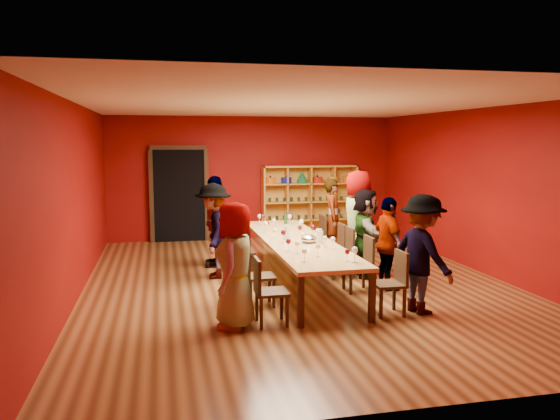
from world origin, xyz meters
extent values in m
cube|color=#522E15|center=(0.00, 0.00, -0.01)|extent=(7.10, 9.10, 0.02)
cube|color=#680705|center=(0.00, 4.51, 1.50)|extent=(7.10, 0.02, 3.00)
cube|color=#680705|center=(0.00, -4.51, 1.50)|extent=(7.10, 0.02, 3.00)
cube|color=#680705|center=(-3.51, 0.00, 1.50)|extent=(0.02, 9.10, 3.00)
cube|color=#680705|center=(3.51, 0.00, 1.50)|extent=(0.02, 9.10, 3.00)
cube|color=white|center=(0.00, 0.00, 3.01)|extent=(7.10, 9.10, 0.02)
cube|color=tan|center=(0.00, 0.00, 0.72)|extent=(1.10, 4.50, 0.06)
cube|color=black|center=(-0.49, -2.17, 0.34)|extent=(0.08, 0.08, 0.69)
cube|color=black|center=(-0.49, 2.17, 0.34)|extent=(0.08, 0.08, 0.69)
cube|color=black|center=(0.49, -2.17, 0.34)|extent=(0.08, 0.08, 0.69)
cube|color=black|center=(0.49, 2.17, 0.34)|extent=(0.08, 0.08, 0.69)
cube|color=black|center=(-1.80, 4.44, 1.10)|extent=(1.20, 0.14, 2.20)
cube|color=black|center=(-1.80, 4.37, 2.25)|extent=(1.32, 0.06, 0.10)
cube|color=black|center=(-2.45, 4.37, 1.10)|extent=(0.10, 0.06, 2.20)
cube|color=black|center=(-1.15, 4.37, 1.10)|extent=(0.10, 0.06, 2.20)
cube|color=gold|center=(0.22, 4.28, 0.90)|extent=(0.04, 0.40, 1.80)
cube|color=gold|center=(2.58, 4.28, 0.90)|extent=(0.04, 0.40, 1.80)
cube|color=gold|center=(1.40, 4.28, 1.78)|extent=(2.40, 0.40, 0.04)
cube|color=gold|center=(1.40, 4.28, 0.02)|extent=(2.40, 0.40, 0.04)
cube|color=gold|center=(1.40, 4.47, 0.90)|extent=(2.40, 0.02, 1.80)
cube|color=gold|center=(1.40, 4.28, 0.45)|extent=(2.36, 0.38, 0.03)
cube|color=gold|center=(1.40, 4.28, 0.90)|extent=(2.36, 0.38, 0.03)
cube|color=gold|center=(1.40, 4.28, 1.35)|extent=(2.36, 0.38, 0.03)
cube|color=gold|center=(0.80, 4.28, 0.90)|extent=(0.03, 0.38, 1.76)
cube|color=gold|center=(1.40, 4.28, 0.90)|extent=(0.03, 0.38, 1.76)
cube|color=gold|center=(2.00, 4.28, 0.90)|extent=(0.03, 0.38, 1.76)
cylinder|color=orange|center=(0.40, 4.28, 1.44)|extent=(0.26, 0.26, 0.15)
sphere|color=black|center=(0.40, 4.28, 1.53)|extent=(0.05, 0.05, 0.05)
cylinder|color=navy|center=(0.80, 4.28, 1.44)|extent=(0.26, 0.26, 0.15)
sphere|color=black|center=(0.80, 4.28, 1.53)|extent=(0.05, 0.05, 0.05)
cylinder|color=#1B6F3D|center=(1.20, 4.28, 1.41)|extent=(0.26, 0.26, 0.08)
cone|color=#1B6F3D|center=(1.20, 4.28, 1.56)|extent=(0.24, 0.24, 0.22)
cylinder|color=#B42314|center=(1.60, 4.28, 1.44)|extent=(0.26, 0.26, 0.15)
sphere|color=black|center=(1.60, 4.28, 1.53)|extent=(0.05, 0.05, 0.05)
cylinder|color=yellow|center=(2.00, 4.28, 1.44)|extent=(0.26, 0.26, 0.15)
sphere|color=black|center=(2.00, 4.28, 1.53)|extent=(0.05, 0.05, 0.05)
cylinder|color=orange|center=(2.40, 4.28, 1.44)|extent=(0.26, 0.26, 0.15)
sphere|color=black|center=(2.40, 4.28, 1.53)|extent=(0.05, 0.05, 0.05)
cylinder|color=#1B3121|center=(0.38, 4.28, 0.52)|extent=(0.07, 0.07, 0.10)
cylinder|color=#1B3121|center=(0.56, 4.28, 0.52)|extent=(0.07, 0.07, 0.10)
cylinder|color=#1B3121|center=(0.75, 4.28, 0.52)|extent=(0.07, 0.07, 0.10)
cylinder|color=#1B3121|center=(0.93, 4.28, 0.52)|extent=(0.07, 0.07, 0.10)
cylinder|color=#1B3121|center=(1.12, 4.28, 0.52)|extent=(0.07, 0.07, 0.10)
cylinder|color=#1B3121|center=(1.30, 4.28, 0.52)|extent=(0.07, 0.07, 0.10)
cylinder|color=#1B3121|center=(1.49, 4.28, 0.52)|extent=(0.07, 0.07, 0.10)
cylinder|color=#1B3121|center=(1.67, 4.28, 0.52)|extent=(0.07, 0.07, 0.10)
cylinder|color=#1B3121|center=(1.86, 4.28, 0.52)|extent=(0.07, 0.07, 0.10)
cylinder|color=#1B3121|center=(2.04, 4.28, 0.52)|extent=(0.07, 0.07, 0.10)
cylinder|color=#1B3121|center=(2.23, 4.28, 0.52)|extent=(0.07, 0.07, 0.10)
cylinder|color=#1B3121|center=(2.42, 4.28, 0.52)|extent=(0.07, 0.07, 0.10)
cylinder|color=#1B3121|center=(0.38, 4.28, 0.97)|extent=(0.07, 0.07, 0.10)
cylinder|color=#1B3121|center=(0.56, 4.28, 0.97)|extent=(0.07, 0.07, 0.10)
cylinder|color=#1B3121|center=(0.75, 4.28, 0.97)|extent=(0.07, 0.07, 0.10)
cylinder|color=#1B3121|center=(0.93, 4.28, 0.97)|extent=(0.07, 0.07, 0.10)
cylinder|color=#1B3121|center=(1.12, 4.28, 0.97)|extent=(0.07, 0.07, 0.10)
cylinder|color=#1B3121|center=(1.30, 4.28, 0.97)|extent=(0.07, 0.07, 0.10)
cylinder|color=#1B3121|center=(1.49, 4.28, 0.97)|extent=(0.07, 0.07, 0.10)
cylinder|color=#1B3121|center=(1.67, 4.28, 0.97)|extent=(0.07, 0.07, 0.10)
cylinder|color=#1B3121|center=(1.86, 4.28, 0.97)|extent=(0.07, 0.07, 0.10)
cylinder|color=#1B3121|center=(2.04, 4.28, 0.97)|extent=(0.07, 0.07, 0.10)
cylinder|color=#1B3121|center=(2.23, 4.28, 0.97)|extent=(0.07, 0.07, 0.10)
cylinder|color=#1B3121|center=(2.42, 4.28, 0.97)|extent=(0.07, 0.07, 0.10)
cube|color=black|center=(-0.83, -1.96, 0.43)|extent=(0.42, 0.42, 0.04)
cube|color=black|center=(-1.02, -1.96, 0.67)|extent=(0.04, 0.40, 0.44)
cube|color=black|center=(-1.00, -2.13, 0.21)|extent=(0.04, 0.04, 0.41)
cube|color=black|center=(-0.66, -2.13, 0.21)|extent=(0.04, 0.04, 0.41)
cube|color=black|center=(-1.00, -1.79, 0.21)|extent=(0.04, 0.04, 0.41)
cube|color=black|center=(-0.66, -1.79, 0.21)|extent=(0.04, 0.04, 0.41)
imported|color=#121733|center=(-1.31, -1.96, 0.82)|extent=(0.68, 0.90, 1.64)
cube|color=black|center=(-0.83, -1.11, 0.43)|extent=(0.42, 0.42, 0.04)
cube|color=black|center=(-1.02, -1.11, 0.67)|extent=(0.04, 0.40, 0.44)
cube|color=black|center=(-1.00, -1.28, 0.21)|extent=(0.04, 0.04, 0.41)
cube|color=black|center=(-0.66, -1.28, 0.21)|extent=(0.04, 0.04, 0.41)
cube|color=black|center=(-1.00, -0.94, 0.21)|extent=(0.04, 0.04, 0.41)
cube|color=black|center=(-0.66, -0.94, 0.21)|extent=(0.04, 0.04, 0.41)
imported|color=#5680B1|center=(-1.16, -1.11, 0.75)|extent=(0.56, 0.65, 1.50)
cube|color=black|center=(-0.83, 0.69, 0.43)|extent=(0.42, 0.42, 0.04)
cube|color=black|center=(-1.02, 0.69, 0.67)|extent=(0.04, 0.40, 0.44)
cube|color=black|center=(-1.00, 0.52, 0.21)|extent=(0.04, 0.04, 0.41)
cube|color=black|center=(-0.66, 0.52, 0.21)|extent=(0.04, 0.04, 0.41)
cube|color=black|center=(-1.00, 0.86, 0.21)|extent=(0.04, 0.04, 0.41)
cube|color=black|center=(-0.66, 0.86, 0.21)|extent=(0.04, 0.04, 0.41)
imported|color=#48484D|center=(-1.33, 0.69, 0.84)|extent=(0.54, 1.12, 1.68)
cube|color=black|center=(-0.83, 1.60, 0.43)|extent=(0.42, 0.42, 0.04)
cube|color=black|center=(-1.02, 1.60, 0.67)|extent=(0.04, 0.40, 0.44)
cube|color=black|center=(-1.00, 1.43, 0.21)|extent=(0.04, 0.04, 0.41)
cube|color=black|center=(-0.66, 1.43, 0.21)|extent=(0.04, 0.04, 0.41)
cube|color=black|center=(-1.00, 1.77, 0.21)|extent=(0.04, 0.04, 0.41)
cube|color=black|center=(-0.66, 1.77, 0.21)|extent=(0.04, 0.04, 0.41)
imported|color=beige|center=(-1.21, 1.60, 0.87)|extent=(0.56, 1.06, 1.75)
cube|color=black|center=(0.83, -1.91, 0.43)|extent=(0.42, 0.42, 0.04)
cube|color=black|center=(1.02, -1.91, 0.67)|extent=(0.04, 0.40, 0.44)
cube|color=black|center=(0.66, -2.08, 0.21)|extent=(0.04, 0.04, 0.41)
cube|color=black|center=(1.00, -2.08, 0.21)|extent=(0.04, 0.04, 0.41)
cube|color=black|center=(0.66, -1.74, 0.21)|extent=(0.04, 0.04, 0.41)
cube|color=black|center=(1.00, -1.74, 0.21)|extent=(0.04, 0.04, 0.41)
imported|color=#4C4C51|center=(1.33, -1.91, 0.84)|extent=(0.71, 1.16, 1.67)
cube|color=black|center=(0.83, -0.70, 0.43)|extent=(0.42, 0.42, 0.04)
cube|color=black|center=(1.02, -0.70, 0.67)|extent=(0.04, 0.40, 0.44)
cube|color=black|center=(0.66, -0.87, 0.21)|extent=(0.04, 0.04, 0.41)
cube|color=black|center=(1.00, -0.87, 0.21)|extent=(0.04, 0.04, 0.41)
cube|color=black|center=(0.66, -0.53, 0.21)|extent=(0.04, 0.04, 0.41)
cube|color=black|center=(1.00, -0.53, 0.21)|extent=(0.04, 0.04, 0.41)
imported|color=pink|center=(1.35, -0.70, 0.76)|extent=(0.45, 0.91, 1.51)
cube|color=black|center=(0.83, 0.20, 0.43)|extent=(0.42, 0.42, 0.04)
cube|color=black|center=(1.02, 0.20, 0.67)|extent=(0.04, 0.40, 0.44)
cube|color=black|center=(0.66, 0.03, 0.21)|extent=(0.04, 0.04, 0.41)
cube|color=black|center=(1.00, 0.03, 0.21)|extent=(0.04, 0.04, 0.41)
cube|color=black|center=(0.66, 0.37, 0.21)|extent=(0.04, 0.04, 0.41)
cube|color=black|center=(1.00, 0.37, 0.21)|extent=(0.04, 0.04, 0.41)
imported|color=#141838|center=(1.30, 0.20, 0.79)|extent=(0.61, 1.50, 1.57)
cube|color=black|center=(0.83, 0.65, 0.43)|extent=(0.42, 0.42, 0.04)
cube|color=black|center=(1.02, 0.65, 0.67)|extent=(0.04, 0.40, 0.44)
cube|color=black|center=(0.66, 0.48, 0.21)|extent=(0.04, 0.04, 0.41)
cube|color=black|center=(1.00, 0.48, 0.21)|extent=(0.04, 0.04, 0.41)
cube|color=black|center=(0.66, 0.82, 0.21)|extent=(0.04, 0.04, 0.41)
cube|color=black|center=(1.00, 0.82, 0.21)|extent=(0.04, 0.04, 0.41)
imported|color=pink|center=(1.32, 0.65, 0.93)|extent=(0.57, 0.95, 1.87)
cube|color=black|center=(0.83, 1.87, 0.43)|extent=(0.42, 0.42, 0.04)
cube|color=black|center=(1.02, 1.87, 0.67)|extent=(0.04, 0.40, 0.44)
cube|color=black|center=(0.66, 1.70, 0.21)|extent=(0.04, 0.04, 0.41)
cube|color=black|center=(1.00, 1.70, 0.21)|extent=(0.04, 0.04, 0.41)
cube|color=black|center=(0.66, 2.04, 0.21)|extent=(0.04, 0.04, 0.41)
cube|color=black|center=(1.00, 2.04, 0.21)|extent=(0.04, 0.04, 0.41)
imported|color=pink|center=(1.24, 1.87, 0.82)|extent=(0.62, 0.71, 1.64)
cylinder|color=silver|center=(-0.27, -0.18, 0.75)|extent=(0.07, 0.07, 0.01)
cylinder|color=silver|center=(-0.27, -0.18, 0.82)|extent=(0.01, 0.01, 0.12)
ellipsoid|color=#41070B|center=(-0.27, -0.18, 0.91)|extent=(0.09, 0.09, 0.10)
cylinder|color=silver|center=(0.29, 0.86, 0.75)|extent=(0.06, 0.06, 0.01)
cylinder|color=silver|center=(0.29, 0.86, 0.81)|extent=(0.01, 0.01, 0.11)
ellipsoid|color=silver|center=(0.29, 0.86, 0.90)|extent=(0.08, 0.08, 0.09)
cylinder|color=silver|center=(0.26, 1.82, 0.75)|extent=(0.06, 0.06, 0.01)
cylinder|color=silver|center=(0.26, 1.82, 0.81)|extent=(0.01, 0.01, 0.11)
ellipsoid|color=#41070B|center=(0.26, 1.82, 0.90)|extent=(0.08, 0.08, 0.09)
cylinder|color=silver|center=(0.26, 1.64, 0.75)|extent=(0.07, 0.07, 0.01)
cylinder|color=silver|center=(0.26, 1.64, 0.82)|extent=(0.01, 0.01, 0.11)
ellipsoid|color=silver|center=(0.26, 1.64, 0.91)|extent=(0.08, 0.08, 0.10)
cylinder|color=silver|center=(0.33, 0.17, 0.75)|extent=(0.07, 0.07, 0.01)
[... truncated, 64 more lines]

